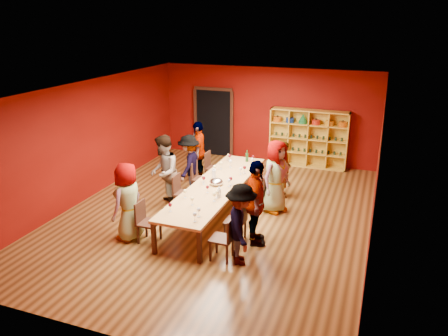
# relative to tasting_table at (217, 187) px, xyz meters

# --- Properties ---
(room_shell) EXTENTS (7.10, 9.10, 3.04)m
(room_shell) POSITION_rel_tasting_table_xyz_m (0.00, 0.00, 0.80)
(room_shell) COLOR #513215
(room_shell) RESTS_ON ground
(tasting_table) EXTENTS (1.10, 4.50, 0.75)m
(tasting_table) POSITION_rel_tasting_table_xyz_m (0.00, 0.00, 0.00)
(tasting_table) COLOR tan
(tasting_table) RESTS_ON ground
(doorway) EXTENTS (1.40, 0.17, 2.30)m
(doorway) POSITION_rel_tasting_table_xyz_m (-1.80, 4.43, 0.42)
(doorway) COLOR black
(doorway) RESTS_ON ground
(shelving_unit) EXTENTS (2.40, 0.40, 1.80)m
(shelving_unit) POSITION_rel_tasting_table_xyz_m (1.40, 4.32, 0.28)
(shelving_unit) COLOR gold
(shelving_unit) RESTS_ON ground
(chair_person_left_0) EXTENTS (0.42, 0.42, 0.89)m
(chair_person_left_0) POSITION_rel_tasting_table_xyz_m (-0.91, -1.76, -0.20)
(chair_person_left_0) COLOR black
(chair_person_left_0) RESTS_ON ground
(person_left_0) EXTENTS (0.54, 0.87, 1.69)m
(person_left_0) POSITION_rel_tasting_table_xyz_m (-1.30, -1.76, 0.14)
(person_left_0) COLOR silver
(person_left_0) RESTS_ON ground
(chair_person_left_2) EXTENTS (0.42, 0.42, 0.89)m
(chair_person_left_2) POSITION_rel_tasting_table_xyz_m (-0.91, -0.06, -0.20)
(chair_person_left_2) COLOR black
(chair_person_left_2) RESTS_ON ground
(person_left_2) EXTENTS (0.78, 1.01, 1.83)m
(person_left_2) POSITION_rel_tasting_table_xyz_m (-1.35, -0.06, 0.22)
(person_left_2) COLOR #49494D
(person_left_2) RESTS_ON ground
(chair_person_left_3) EXTENTS (0.42, 0.42, 0.89)m
(chair_person_left_3) POSITION_rel_tasting_table_xyz_m (-0.91, 0.99, -0.20)
(chair_person_left_3) COLOR black
(chair_person_left_3) RESTS_ON ground
(person_left_3) EXTENTS (0.54, 1.07, 1.60)m
(person_left_3) POSITION_rel_tasting_table_xyz_m (-1.16, 0.99, 0.10)
(person_left_3) COLOR silver
(person_left_3) RESTS_ON ground
(chair_person_left_4) EXTENTS (0.42, 0.42, 0.89)m
(chair_person_left_4) POSITION_rel_tasting_table_xyz_m (-0.91, 1.93, -0.20)
(chair_person_left_4) COLOR black
(chair_person_left_4) RESTS_ON ground
(person_left_4) EXTENTS (0.75, 1.11, 1.74)m
(person_left_4) POSITION_rel_tasting_table_xyz_m (-1.29, 1.93, 0.17)
(person_left_4) COLOR #515156
(person_left_4) RESTS_ON ground
(chair_person_right_0) EXTENTS (0.42, 0.42, 0.89)m
(chair_person_right_0) POSITION_rel_tasting_table_xyz_m (0.91, -1.87, -0.20)
(chair_person_right_0) COLOR black
(chair_person_right_0) RESTS_ON ground
(person_right_0) EXTENTS (0.80, 1.12, 1.60)m
(person_right_0) POSITION_rel_tasting_table_xyz_m (1.22, -1.87, 0.10)
(person_right_0) COLOR #C68590
(person_right_0) RESTS_ON ground
(chair_person_right_1) EXTENTS (0.42, 0.42, 0.89)m
(chair_person_right_1) POSITION_rel_tasting_table_xyz_m (0.91, -1.06, -0.20)
(chair_person_right_1) COLOR black
(chair_person_right_1) RESTS_ON ground
(person_right_1) EXTENTS (0.82, 1.17, 1.82)m
(person_right_1) POSITION_rel_tasting_table_xyz_m (1.26, -1.06, 0.21)
(person_right_1) COLOR #D28D97
(person_right_1) RESTS_ON ground
(chair_person_right_3) EXTENTS (0.42, 0.42, 0.89)m
(chair_person_right_3) POSITION_rel_tasting_table_xyz_m (0.91, 0.65, -0.20)
(chair_person_right_3) COLOR black
(chair_person_right_3) RESTS_ON ground
(person_right_3) EXTENTS (0.79, 0.99, 1.78)m
(person_right_3) POSITION_rel_tasting_table_xyz_m (1.26, 0.65, 0.19)
(person_right_3) COLOR #4A4A4F
(person_right_3) RESTS_ON ground
(chair_person_right_4) EXTENTS (0.42, 0.42, 0.89)m
(chair_person_right_4) POSITION_rel_tasting_table_xyz_m (0.91, 1.64, -0.20)
(chair_person_right_4) COLOR black
(chair_person_right_4) RESTS_ON ground
(person_right_4) EXTENTS (0.59, 0.66, 1.49)m
(person_right_4) POSITION_rel_tasting_table_xyz_m (1.24, 1.64, 0.05)
(person_right_4) COLOR #607FC6
(person_right_4) RESTS_ON ground
(wine_glass_0) EXTENTS (0.08, 0.08, 0.19)m
(wine_glass_0) POSITION_rel_tasting_table_xyz_m (-0.35, 0.04, 0.19)
(wine_glass_0) COLOR silver
(wine_glass_0) RESTS_ON tasting_table
(wine_glass_1) EXTENTS (0.09, 0.09, 0.22)m
(wine_glass_1) POSITION_rel_tasting_table_xyz_m (-0.11, 1.28, 0.21)
(wine_glass_1) COLOR silver
(wine_glass_1) RESTS_ON tasting_table
(wine_glass_2) EXTENTS (0.08, 0.08, 0.19)m
(wine_glass_2) POSITION_rel_tasting_table_xyz_m (0.30, -0.75, 0.19)
(wine_glass_2) COLOR silver
(wine_glass_2) RESTS_ON tasting_table
(wine_glass_3) EXTENTS (0.08, 0.08, 0.19)m
(wine_glass_3) POSITION_rel_tasting_table_xyz_m (0.32, 1.90, 0.19)
(wine_glass_3) COLOR silver
(wine_glass_3) RESTS_ON tasting_table
(wine_glass_4) EXTENTS (0.08, 0.08, 0.19)m
(wine_glass_4) POSITION_rel_tasting_table_xyz_m (0.32, -0.02, 0.19)
(wine_glass_4) COLOR silver
(wine_glass_4) RESTS_ON tasting_table
(wine_glass_5) EXTENTS (0.07, 0.07, 0.18)m
(wine_glass_5) POSITION_rel_tasting_table_xyz_m (-0.36, 1.83, 0.18)
(wine_glass_5) COLOR silver
(wine_glass_5) RESTS_ON tasting_table
(wine_glass_6) EXTENTS (0.08, 0.08, 0.19)m
(wine_glass_6) POSITION_rel_tasting_table_xyz_m (-0.36, 0.78, 0.19)
(wine_glass_6) COLOR silver
(wine_glass_6) RESTS_ON tasting_table
(wine_glass_7) EXTENTS (0.08, 0.08, 0.20)m
(wine_glass_7) POSITION_rel_tasting_table_xyz_m (0.31, -1.96, 0.20)
(wine_glass_7) COLOR silver
(wine_glass_7) RESTS_ON tasting_table
(wine_glass_8) EXTENTS (0.08, 0.08, 0.21)m
(wine_glass_8) POSITION_rel_tasting_table_xyz_m (-0.29, 1.07, 0.20)
(wine_glass_8) COLOR silver
(wine_glass_8) RESTS_ON tasting_table
(wine_glass_9) EXTENTS (0.08, 0.08, 0.19)m
(wine_glass_9) POSITION_rel_tasting_table_xyz_m (-0.30, 1.77, 0.19)
(wine_glass_9) COLOR silver
(wine_glass_9) RESTS_ON tasting_table
(wine_glass_10) EXTENTS (0.08, 0.08, 0.21)m
(wine_glass_10) POSITION_rel_tasting_table_xyz_m (-0.29, -0.08, 0.20)
(wine_glass_10) COLOR silver
(wine_glass_10) RESTS_ON tasting_table
(wine_glass_11) EXTENTS (0.08, 0.08, 0.21)m
(wine_glass_11) POSITION_rel_tasting_table_xyz_m (0.32, 0.09, 0.20)
(wine_glass_11) COLOR silver
(wine_glass_11) RESTS_ON tasting_table
(wine_glass_12) EXTENTS (0.07, 0.07, 0.18)m
(wine_glass_12) POSITION_rel_tasting_table_xyz_m (0.36, 1.73, 0.18)
(wine_glass_12) COLOR silver
(wine_glass_12) RESTS_ON tasting_table
(wine_glass_13) EXTENTS (0.08, 0.08, 0.20)m
(wine_glass_13) POSITION_rel_tasting_table_xyz_m (0.38, 0.98, 0.20)
(wine_glass_13) COLOR silver
(wine_glass_13) RESTS_ON tasting_table
(wine_glass_14) EXTENTS (0.08, 0.08, 0.19)m
(wine_glass_14) POSITION_rel_tasting_table_xyz_m (-0.05, -1.27, 0.19)
(wine_glass_14) COLOR silver
(wine_glass_14) RESTS_ON tasting_table
(wine_glass_15) EXTENTS (0.09, 0.09, 0.21)m
(wine_glass_15) POSITION_rel_tasting_table_xyz_m (0.30, -0.92, 0.20)
(wine_glass_15) COLOR silver
(wine_glass_15) RESTS_ON tasting_table
(wine_glass_16) EXTENTS (0.08, 0.08, 0.21)m
(wine_glass_16) POSITION_rel_tasting_table_xyz_m (0.30, -1.74, 0.20)
(wine_glass_16) COLOR silver
(wine_glass_16) RESTS_ON tasting_table
(wine_glass_17) EXTENTS (0.08, 0.08, 0.20)m
(wine_glass_17) POSITION_rel_tasting_table_xyz_m (-0.36, -0.96, 0.19)
(wine_glass_17) COLOR silver
(wine_glass_17) RESTS_ON tasting_table
(wine_glass_18) EXTENTS (0.07, 0.07, 0.18)m
(wine_glass_18) POSITION_rel_tasting_table_xyz_m (-0.01, -0.54, 0.18)
(wine_glass_18) COLOR silver
(wine_glass_18) RESTS_ON tasting_table
(wine_glass_19) EXTENTS (0.08, 0.08, 0.19)m
(wine_glass_19) POSITION_rel_tasting_table_xyz_m (0.31, 0.87, 0.19)
(wine_glass_19) COLOR silver
(wine_glass_19) RESTS_ON tasting_table
(wine_glass_20) EXTENTS (0.08, 0.08, 0.19)m
(wine_glass_20) POSITION_rel_tasting_table_xyz_m (-0.34, -1.72, 0.19)
(wine_glass_20) COLOR silver
(wine_glass_20) RESTS_ON tasting_table
(spittoon_bowl) EXTENTS (0.32, 0.32, 0.18)m
(spittoon_bowl) POSITION_rel_tasting_table_xyz_m (0.00, -0.01, 0.13)
(spittoon_bowl) COLOR silver
(spittoon_bowl) RESTS_ON tasting_table
(carafe_a) EXTENTS (0.11, 0.11, 0.26)m
(carafe_a) POSITION_rel_tasting_table_xyz_m (-0.21, 0.37, 0.17)
(carafe_a) COLOR silver
(carafe_a) RESTS_ON tasting_table
(carafe_b) EXTENTS (0.10, 0.10, 0.23)m
(carafe_b) POSITION_rel_tasting_table_xyz_m (0.32, -0.67, 0.16)
(carafe_b) COLOR silver
(carafe_b) RESTS_ON tasting_table
(wine_bottle) EXTENTS (0.10, 0.10, 0.32)m
(wine_bottle) POSITION_rel_tasting_table_xyz_m (0.15, 1.90, 0.17)
(wine_bottle) COLOR #153A18
(wine_bottle) RESTS_ON tasting_table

